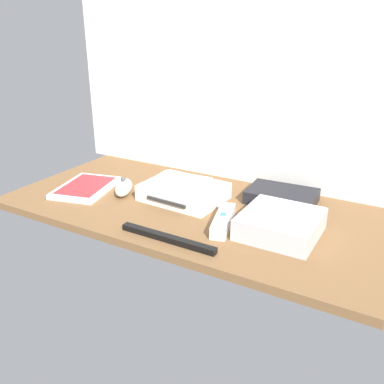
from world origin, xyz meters
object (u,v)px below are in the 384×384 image
Objects in this scene: mini_computer at (280,224)px; network_router at (282,196)px; game_console at (184,192)px; sensor_bar at (168,238)px; remote_nunchuk at (124,187)px; remote_classic_pad at (182,181)px; remote_wand at (223,221)px; game_case at (86,187)px.

mini_computer is 0.92× the size of network_router.
game_console is 26.48cm from network_router.
network_router is 0.78× the size of sensor_bar.
remote_nunchuk is 0.45× the size of sensor_bar.
remote_classic_pad is 0.62× the size of sensor_bar.
mini_computer is 1.12× the size of remote_wand.
remote_classic_pad is (-24.01, -12.23, 3.71)cm from network_router.
remote_nunchuk reaches higher than network_router.
game_console reaches higher than network_router.
remote_classic_pad is 23.77cm from sensor_bar.
remote_nunchuk reaches higher than remote_wand.
mini_computer reaches higher than remote_nunchuk.
mini_computer is 30.35cm from remote_classic_pad.
remote_wand is at bearing -15.63° from game_case.
remote_nunchuk is at bearing 147.13° from sensor_bar.
game_case is 55.53cm from network_router.
remote_nunchuk is at bearing -160.35° from network_router.
network_router is (23.82, 11.56, -0.50)cm from game_console.
mini_computer is 1.56× the size of remote_nunchuk.
remote_classic_pad reaches higher than remote_wand.
game_console is 1.43× the size of remote_wand.
sensor_bar is (-14.77, -33.63, -1.00)cm from network_router.
sensor_bar is at bearing -34.56° from game_case.
sensor_bar is at bearing -69.61° from remote_classic_pad.
game_case is 1.43× the size of remote_wand.
network_router reaches higher than sensor_bar.
network_router is 43.68cm from remote_nunchuk.
remote_nunchuk is (-45.97, 1.23, -0.60)cm from mini_computer.
remote_classic_pad is at bearing -102.59° from game_console.
mini_computer is 0.71× the size of sensor_bar.
game_console is at bearing 134.72° from remote_wand.
remote_nunchuk reaches higher than sensor_bar.
mini_computer reaches higher than sensor_bar.
network_router is at bearing 24.03° from remote_classic_pad.
game_console is 1.17× the size of network_router.
remote_wand is at bearing -26.74° from game_console.
game_console reaches higher than remote_wand.
game_case is at bearing 168.13° from remote_nunchuk.
mini_computer is 57.60cm from game_case.
network_router is at bearing 66.77° from sensor_bar.
remote_classic_pad is (16.30, 4.58, 3.37)cm from remote_nunchuk.
sensor_bar is (9.05, -22.07, -1.50)cm from game_console.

